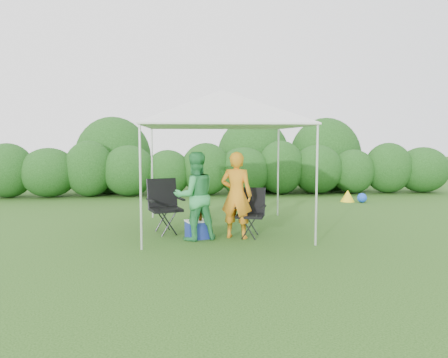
{
  "coord_description": "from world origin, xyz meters",
  "views": [
    {
      "loc": [
        -0.83,
        -8.29,
        1.86
      ],
      "look_at": [
        0.03,
        0.4,
        1.05
      ],
      "focal_mm": 35.0,
      "sensor_mm": 36.0,
      "label": 1
    }
  ],
  "objects": [
    {
      "name": "canopy",
      "position": [
        0.0,
        0.5,
        2.46
      ],
      "size": [
        3.1,
        3.1,
        2.83
      ],
      "color": "silver",
      "rests_on": "ground"
    },
    {
      "name": "lawn_toy",
      "position": [
        4.17,
        4.03,
        0.16
      ],
      "size": [
        0.69,
        0.57,
        0.34
      ],
      "color": "yellow",
      "rests_on": "ground"
    },
    {
      "name": "ground",
      "position": [
        0.0,
        0.0,
        0.0
      ],
      "size": [
        70.0,
        70.0,
        0.0
      ],
      "primitive_type": "plane",
      "color": "#305A1C"
    },
    {
      "name": "chair_right",
      "position": [
        0.49,
        -0.16,
        0.52
      ],
      "size": [
        0.67,
        0.64,
        0.92
      ],
      "rotation": [
        0.0,
        0.0,
        -0.29
      ],
      "color": "black",
      "rests_on": "ground"
    },
    {
      "name": "chair_left",
      "position": [
        -1.17,
        0.35,
        0.6
      ],
      "size": [
        0.78,
        0.74,
        1.06
      ],
      "rotation": [
        0.0,
        0.0,
        0.3
      ],
      "color": "black",
      "rests_on": "ground"
    },
    {
      "name": "man",
      "position": [
        0.19,
        -0.29,
        0.81
      ],
      "size": [
        0.69,
        0.58,
        1.62
      ],
      "primitive_type": "imported",
      "rotation": [
        0.0,
        0.0,
        2.77
      ],
      "color": "orange",
      "rests_on": "ground"
    },
    {
      "name": "cooler",
      "position": [
        -0.54,
        -0.28,
        0.18
      ],
      "size": [
        0.49,
        0.42,
        0.35
      ],
      "rotation": [
        0.0,
        0.0,
        0.32
      ],
      "color": "navy",
      "rests_on": "ground"
    },
    {
      "name": "woman",
      "position": [
        -0.58,
        -0.35,
        0.81
      ],
      "size": [
        0.93,
        0.81,
        1.62
      ],
      "primitive_type": "imported",
      "rotation": [
        0.0,
        0.0,
        3.42
      ],
      "color": "green",
      "rests_on": "ground"
    },
    {
      "name": "bottle",
      "position": [
        -0.48,
        -0.32,
        0.46
      ],
      "size": [
        0.06,
        0.06,
        0.22
      ],
      "primitive_type": "cylinder",
      "color": "#592D0C",
      "rests_on": "cooler"
    },
    {
      "name": "hedge",
      "position": [
        0.12,
        6.0,
        0.82
      ],
      "size": [
        16.66,
        1.53,
        1.8
      ],
      "color": "#20531A",
      "rests_on": "ground"
    }
  ]
}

